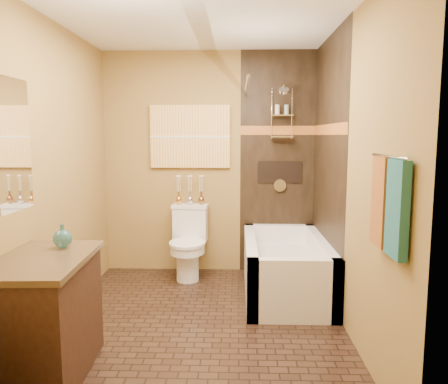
{
  "coord_description": "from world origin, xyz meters",
  "views": [
    {
      "loc": [
        0.32,
        -3.47,
        1.56
      ],
      "look_at": [
        0.2,
        0.4,
        1.06
      ],
      "focal_mm": 35.0,
      "sensor_mm": 36.0,
      "label": 1
    }
  ],
  "objects_px": {
    "bathtub": "(285,271)",
    "vanity": "(44,317)",
    "toilet": "(189,242)",
    "sunset_painting": "(190,137)"
  },
  "relations": [
    {
      "from": "bathtub",
      "to": "vanity",
      "type": "bearing_deg",
      "value": -137.55
    },
    {
      "from": "toilet",
      "to": "vanity",
      "type": "relative_size",
      "value": 0.85
    },
    {
      "from": "toilet",
      "to": "vanity",
      "type": "distance_m",
      "value": 2.16
    },
    {
      "from": "sunset_painting",
      "to": "toilet",
      "type": "bearing_deg",
      "value": -90.0
    },
    {
      "from": "sunset_painting",
      "to": "toilet",
      "type": "relative_size",
      "value": 1.14
    },
    {
      "from": "toilet",
      "to": "vanity",
      "type": "bearing_deg",
      "value": -104.89
    },
    {
      "from": "sunset_painting",
      "to": "toilet",
      "type": "height_order",
      "value": "sunset_painting"
    },
    {
      "from": "sunset_painting",
      "to": "vanity",
      "type": "relative_size",
      "value": 0.97
    },
    {
      "from": "bathtub",
      "to": "vanity",
      "type": "distance_m",
      "value": 2.34
    },
    {
      "from": "bathtub",
      "to": "toilet",
      "type": "relative_size",
      "value": 1.9
    }
  ]
}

